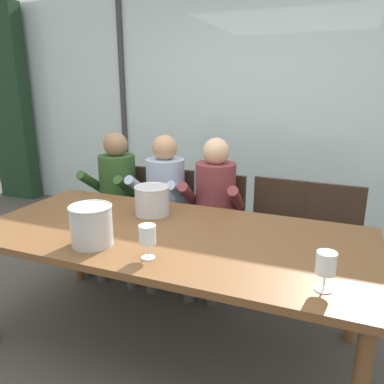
{
  "coord_description": "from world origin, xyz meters",
  "views": [
    {
      "loc": [
        0.88,
        -1.84,
        1.58
      ],
      "look_at": [
        0.0,
        0.35,
        0.9
      ],
      "focal_mm": 34.87,
      "sensor_mm": 36.0,
      "label": 1
    }
  ],
  "objects_px": {
    "dining_table": "(170,242)",
    "chair_left_of_center": "(167,212)",
    "ice_bucket_secondary": "(91,225)",
    "chair_center": "(216,219)",
    "chair_near_window_right": "(331,236)",
    "chair_right_of_center": "(275,227)",
    "wine_glass_near_bucket": "(147,236)",
    "ice_bucket_primary": "(152,200)",
    "wine_glass_by_left_taster": "(326,265)",
    "person_pale_blue_shirt": "(161,198)",
    "person_olive_shirt": "(113,192)",
    "chair_near_curtain": "(122,207)",
    "person_maroon_top": "(213,204)"
  },
  "relations": [
    {
      "from": "person_pale_blue_shirt",
      "to": "wine_glass_by_left_taster",
      "type": "xyz_separation_m",
      "value": [
        1.33,
        -1.15,
        0.19
      ]
    },
    {
      "from": "chair_near_window_right",
      "to": "ice_bucket_secondary",
      "type": "distance_m",
      "value": 1.75
    },
    {
      "from": "chair_near_curtain",
      "to": "person_olive_shirt",
      "type": "distance_m",
      "value": 0.21
    },
    {
      "from": "ice_bucket_primary",
      "to": "wine_glass_near_bucket",
      "type": "xyz_separation_m",
      "value": [
        0.29,
        -0.59,
        0.02
      ]
    },
    {
      "from": "chair_right_of_center",
      "to": "person_pale_blue_shirt",
      "type": "xyz_separation_m",
      "value": [
        -0.93,
        -0.14,
        0.17
      ]
    },
    {
      "from": "chair_center",
      "to": "ice_bucket_secondary",
      "type": "xyz_separation_m",
      "value": [
        -0.29,
        -1.25,
        0.36
      ]
    },
    {
      "from": "person_olive_shirt",
      "to": "wine_glass_near_bucket",
      "type": "height_order",
      "value": "person_olive_shirt"
    },
    {
      "from": "dining_table",
      "to": "chair_left_of_center",
      "type": "distance_m",
      "value": 1.06
    },
    {
      "from": "ice_bucket_secondary",
      "to": "wine_glass_by_left_taster",
      "type": "height_order",
      "value": "ice_bucket_secondary"
    },
    {
      "from": "chair_near_curtain",
      "to": "person_pale_blue_shirt",
      "type": "bearing_deg",
      "value": -16.47
    },
    {
      "from": "ice_bucket_primary",
      "to": "dining_table",
      "type": "bearing_deg",
      "value": -45.42
    },
    {
      "from": "chair_right_of_center",
      "to": "ice_bucket_secondary",
      "type": "xyz_separation_m",
      "value": [
        -0.78,
        -1.26,
        0.36
      ]
    },
    {
      "from": "person_olive_shirt",
      "to": "ice_bucket_primary",
      "type": "distance_m",
      "value": 0.9
    },
    {
      "from": "chair_near_curtain",
      "to": "chair_right_of_center",
      "type": "xyz_separation_m",
      "value": [
        1.39,
        0.02,
        0.0
      ]
    },
    {
      "from": "dining_table",
      "to": "chair_near_window_right",
      "type": "height_order",
      "value": "chair_near_window_right"
    },
    {
      "from": "chair_left_of_center",
      "to": "wine_glass_by_left_taster",
      "type": "xyz_separation_m",
      "value": [
        1.34,
        -1.28,
        0.36
      ]
    },
    {
      "from": "ice_bucket_primary",
      "to": "ice_bucket_secondary",
      "type": "distance_m",
      "value": 0.56
    },
    {
      "from": "chair_right_of_center",
      "to": "person_maroon_top",
      "type": "bearing_deg",
      "value": -160.79
    },
    {
      "from": "person_olive_shirt",
      "to": "person_pale_blue_shirt",
      "type": "bearing_deg",
      "value": 3.06
    },
    {
      "from": "chair_left_of_center",
      "to": "person_pale_blue_shirt",
      "type": "bearing_deg",
      "value": -89.44
    },
    {
      "from": "chair_right_of_center",
      "to": "person_maroon_top",
      "type": "relative_size",
      "value": 0.73
    },
    {
      "from": "person_olive_shirt",
      "to": "person_pale_blue_shirt",
      "type": "relative_size",
      "value": 1.0
    },
    {
      "from": "person_olive_shirt",
      "to": "ice_bucket_secondary",
      "type": "relative_size",
      "value": 5.15
    },
    {
      "from": "person_pale_blue_shirt",
      "to": "wine_glass_by_left_taster",
      "type": "bearing_deg",
      "value": -36.92
    },
    {
      "from": "chair_right_of_center",
      "to": "wine_glass_near_bucket",
      "type": "relative_size",
      "value": 4.98
    },
    {
      "from": "chair_center",
      "to": "chair_near_window_right",
      "type": "distance_m",
      "value": 0.9
    },
    {
      "from": "dining_table",
      "to": "ice_bucket_secondary",
      "type": "height_order",
      "value": "ice_bucket_secondary"
    },
    {
      "from": "chair_near_window_right",
      "to": "person_olive_shirt",
      "type": "xyz_separation_m",
      "value": [
        -1.81,
        -0.11,
        0.17
      ]
    },
    {
      "from": "chair_near_window_right",
      "to": "person_olive_shirt",
      "type": "bearing_deg",
      "value": -174.17
    },
    {
      "from": "person_maroon_top",
      "to": "chair_left_of_center",
      "type": "bearing_deg",
      "value": 159.55
    },
    {
      "from": "person_pale_blue_shirt",
      "to": "person_maroon_top",
      "type": "relative_size",
      "value": 1.0
    },
    {
      "from": "chair_center",
      "to": "person_olive_shirt",
      "type": "xyz_separation_m",
      "value": [
        -0.91,
        -0.13,
        0.17
      ]
    },
    {
      "from": "ice_bucket_primary",
      "to": "chair_center",
      "type": "bearing_deg",
      "value": 72.05
    },
    {
      "from": "person_olive_shirt",
      "to": "wine_glass_near_bucket",
      "type": "bearing_deg",
      "value": -46.77
    },
    {
      "from": "ice_bucket_secondary",
      "to": "wine_glass_by_left_taster",
      "type": "xyz_separation_m",
      "value": [
        1.19,
        -0.03,
        0.0
      ]
    },
    {
      "from": "chair_center",
      "to": "ice_bucket_primary",
      "type": "bearing_deg",
      "value": -103.39
    },
    {
      "from": "chair_center",
      "to": "chair_near_window_right",
      "type": "bearing_deg",
      "value": 3.39
    },
    {
      "from": "chair_near_curtain",
      "to": "chair_center",
      "type": "bearing_deg",
      "value": -1.22
    },
    {
      "from": "dining_table",
      "to": "ice_bucket_secondary",
      "type": "distance_m",
      "value": 0.48
    },
    {
      "from": "person_maroon_top",
      "to": "ice_bucket_primary",
      "type": "xyz_separation_m",
      "value": [
        -0.24,
        -0.56,
        0.17
      ]
    },
    {
      "from": "chair_near_curtain",
      "to": "chair_center",
      "type": "distance_m",
      "value": 0.9
    },
    {
      "from": "dining_table",
      "to": "chair_near_window_right",
      "type": "distance_m",
      "value": 1.29
    },
    {
      "from": "chair_near_curtain",
      "to": "person_maroon_top",
      "type": "relative_size",
      "value": 0.73
    },
    {
      "from": "wine_glass_near_bucket",
      "to": "chair_near_window_right",
      "type": "bearing_deg",
      "value": 56.53
    },
    {
      "from": "person_maroon_top",
      "to": "wine_glass_near_bucket",
      "type": "bearing_deg",
      "value": -91.85
    },
    {
      "from": "chair_center",
      "to": "chair_right_of_center",
      "type": "relative_size",
      "value": 1.0
    },
    {
      "from": "chair_center",
      "to": "person_olive_shirt",
      "type": "relative_size",
      "value": 0.73
    },
    {
      "from": "ice_bucket_primary",
      "to": "person_olive_shirt",
      "type": "bearing_deg",
      "value": 140.83
    },
    {
      "from": "ice_bucket_primary",
      "to": "wine_glass_by_left_taster",
      "type": "height_order",
      "value": "ice_bucket_primary"
    },
    {
      "from": "chair_center",
      "to": "ice_bucket_secondary",
      "type": "height_order",
      "value": "ice_bucket_secondary"
    }
  ]
}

